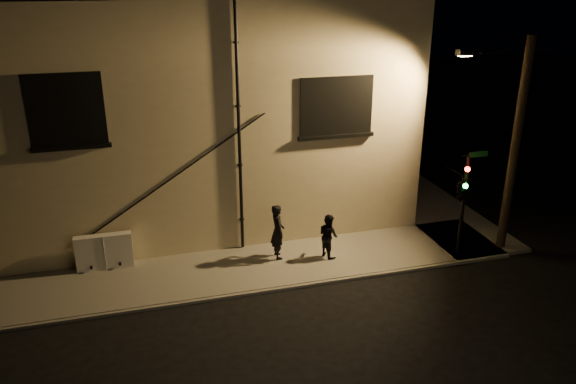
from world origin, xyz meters
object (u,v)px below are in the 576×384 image
object	(u,v)px
pedestrian_b	(328,235)
streetlamp_pole	(512,143)
pedestrian_a	(278,231)
traffic_signal	(462,188)
utility_cabinet	(104,252)

from	to	relation	value
pedestrian_b	streetlamp_pole	size ratio (longest dim) A/B	0.21
pedestrian_a	traffic_signal	xyz separation A→B (m)	(5.93, -1.46, 1.49)
pedestrian_a	pedestrian_b	xyz separation A→B (m)	(1.69, -0.37, -0.20)
pedestrian_b	streetlamp_pole	xyz separation A→B (m)	(6.11, -0.89, 3.04)
pedestrian_a	utility_cabinet	bearing A→B (deg)	81.11
utility_cabinet	pedestrian_b	world-z (taller)	pedestrian_b
pedestrian_a	pedestrian_b	world-z (taller)	pedestrian_a
utility_cabinet	streetlamp_pole	distance (m)	13.99
pedestrian_b	pedestrian_a	bearing A→B (deg)	59.91
utility_cabinet	traffic_signal	xyz separation A→B (m)	(11.59, -2.28, 1.86)
pedestrian_a	traffic_signal	distance (m)	6.29
traffic_signal	streetlamp_pole	bearing A→B (deg)	6.03
utility_cabinet	streetlamp_pole	world-z (taller)	streetlamp_pole
pedestrian_a	pedestrian_b	bearing A→B (deg)	-103.15
utility_cabinet	pedestrian_a	distance (m)	5.72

